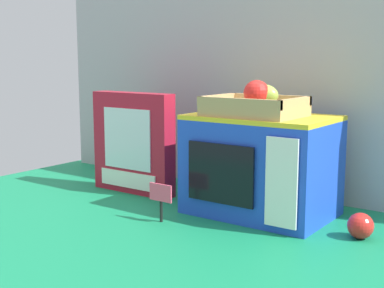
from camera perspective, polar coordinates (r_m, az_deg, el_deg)
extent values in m
plane|color=#147A4C|center=(1.52, 3.27, -6.67)|extent=(1.70, 1.70, 0.00)
cube|color=#A0A3A8|center=(1.66, 7.51, 6.47)|extent=(1.61, 0.03, 0.68)
cube|color=blue|center=(1.43, 7.37, -2.51)|extent=(0.37, 0.25, 0.26)
cube|color=yellow|center=(1.41, 7.48, 2.83)|extent=(0.37, 0.25, 0.01)
cube|color=black|center=(1.34, 3.04, -3.21)|extent=(0.19, 0.01, 0.15)
cube|color=white|center=(1.26, 9.59, -4.15)|extent=(0.08, 0.01, 0.21)
cube|color=tan|center=(1.39, 6.74, 3.57)|extent=(0.24, 0.18, 0.03)
cube|color=tan|center=(1.32, 4.97, 4.41)|extent=(0.24, 0.01, 0.02)
cube|color=tan|center=(1.46, 8.37, 4.82)|extent=(0.24, 0.01, 0.02)
cube|color=tan|center=(1.45, 2.84, 4.86)|extent=(0.01, 0.18, 0.02)
cube|color=tan|center=(1.34, 10.99, 4.35)|extent=(0.01, 0.18, 0.02)
ellipsoid|color=#9EC647|center=(1.38, 7.50, 5.26)|extent=(0.09, 0.06, 0.06)
sphere|color=red|center=(1.37, 6.96, 5.45)|extent=(0.07, 0.07, 0.07)
cube|color=#B2192D|center=(1.66, -6.34, 0.13)|extent=(0.29, 0.05, 0.31)
cube|color=silver|center=(1.64, -7.02, 0.54)|extent=(0.19, 0.00, 0.19)
cube|color=white|center=(1.66, -6.93, -3.84)|extent=(0.22, 0.00, 0.05)
cylinder|color=black|center=(1.37, -3.33, -7.24)|extent=(0.01, 0.01, 0.06)
cube|color=#F44C6B|center=(1.36, -3.41, -5.24)|extent=(0.07, 0.00, 0.05)
sphere|color=red|center=(1.31, 17.67, -8.38)|extent=(0.06, 0.06, 0.06)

